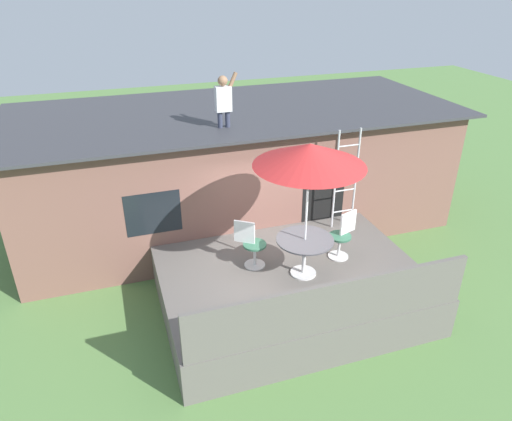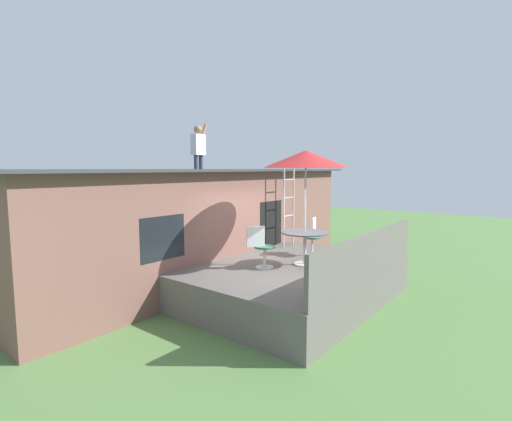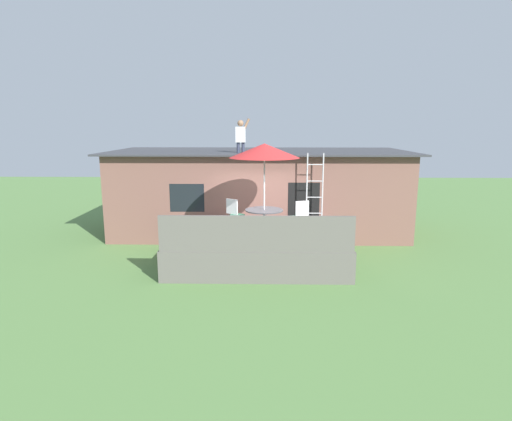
% 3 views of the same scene
% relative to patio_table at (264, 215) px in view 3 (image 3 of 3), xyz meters
% --- Properties ---
extents(ground_plane, '(40.00, 40.00, 0.00)m').
position_rel_patio_table_xyz_m(ground_plane, '(-0.18, 0.23, -1.39)').
color(ground_plane, '#567F42').
extents(house, '(10.50, 4.50, 2.93)m').
position_rel_patio_table_xyz_m(house, '(-0.18, 3.83, 0.09)').
color(house, brown).
rests_on(house, ground).
extents(deck, '(4.81, 3.66, 0.80)m').
position_rel_patio_table_xyz_m(deck, '(-0.18, 0.23, -0.99)').
color(deck, '#605B56').
rests_on(deck, ground).
extents(deck_railing, '(4.71, 0.08, 0.90)m').
position_rel_patio_table_xyz_m(deck_railing, '(-0.18, -1.55, -0.14)').
color(deck_railing, '#605B56').
rests_on(deck_railing, deck).
extents(patio_table, '(1.04, 1.04, 0.74)m').
position_rel_patio_table_xyz_m(patio_table, '(0.00, 0.00, 0.00)').
color(patio_table, silver).
rests_on(patio_table, deck).
extents(patio_umbrella, '(1.90, 1.90, 2.54)m').
position_rel_patio_table_xyz_m(patio_umbrella, '(0.00, 0.00, 1.76)').
color(patio_umbrella, silver).
rests_on(patio_umbrella, deck).
extents(step_ladder, '(0.52, 0.04, 2.20)m').
position_rel_patio_table_xyz_m(step_ladder, '(1.54, 1.44, 0.51)').
color(step_ladder, silver).
rests_on(step_ladder, deck).
extents(person_figure, '(0.47, 0.20, 1.11)m').
position_rel_patio_table_xyz_m(person_figure, '(-0.77, 2.55, 2.15)').
color(person_figure, '#33384C').
rests_on(person_figure, house).
extents(patio_chair_left, '(0.56, 0.47, 0.92)m').
position_rel_patio_table_xyz_m(patio_chair_left, '(-0.83, 0.58, -0.13)').
color(patio_chair_left, silver).
rests_on(patio_chair_left, deck).
extents(patio_chair_right, '(0.60, 0.44, 0.92)m').
position_rel_patio_table_xyz_m(patio_chair_right, '(0.95, 0.34, -0.13)').
color(patio_chair_right, silver).
rests_on(patio_chair_right, deck).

